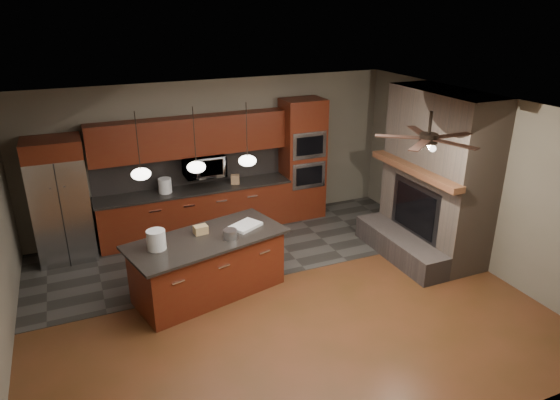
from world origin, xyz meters
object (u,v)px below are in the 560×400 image
paint_can (230,234)px  cardboard_box (201,230)px  counter_bucket (165,186)px  white_bucket (156,240)px  oven_tower (302,159)px  counter_box (235,179)px  microwave (204,165)px  paint_tray (246,226)px  refrigerator (61,201)px  kitchen_island (208,265)px

paint_can → cardboard_box: bearing=137.0°
counter_bucket → white_bucket: bearing=-104.1°
oven_tower → cardboard_box: 3.24m
counter_box → microwave: bearing=-169.4°
paint_tray → counter_box: size_ratio=2.59×
cardboard_box → counter_box: bearing=53.0°
refrigerator → white_bucket: (1.18, -2.11, 0.01)m
paint_can → counter_box: size_ratio=1.17×
microwave → paint_can: size_ratio=3.62×
oven_tower → counter_box: oven_tower is taller
cardboard_box → counter_bucket: counter_bucket is taller
paint_tray → paint_can: bearing=-168.5°
white_bucket → refrigerator: bearing=119.2°
paint_tray → counter_bucket: counter_bucket is taller
refrigerator → paint_can: (2.21, -2.19, -0.06)m
counter_bucket → refrigerator: bearing=-177.3°
microwave → kitchen_island: bearing=-104.7°
white_bucket → paint_can: 1.03m
microwave → cardboard_box: (-0.61, -2.00, -0.32)m
paint_tray → counter_bucket: bearing=83.8°
cardboard_box → counter_box: size_ratio=1.12×
paint_tray → counter_bucket: size_ratio=1.69×
oven_tower → kitchen_island: (-2.54, -2.11, -0.73)m
refrigerator → cardboard_box: refrigerator is taller
paint_can → counter_box: 2.37m
oven_tower → microwave: 1.98m
cardboard_box → microwave: bearing=67.6°
microwave → paint_tray: (0.07, -2.05, -0.36)m
white_bucket → microwave: bearing=60.1°
microwave → paint_tray: size_ratio=1.63×
paint_tray → counter_box: (0.49, 1.95, 0.04)m
kitchen_island → white_bucket: size_ratio=8.88×
white_bucket → paint_can: bearing=-4.7°
oven_tower → counter_box: bearing=-178.3°
counter_bucket → oven_tower: bearing=-0.2°
counter_box → refrigerator: bearing=-158.6°
microwave → counter_box: microwave is taller
oven_tower → white_bucket: bearing=-146.2°
paint_can → oven_tower: bearing=45.4°
microwave → paint_can: microwave is taller
kitchen_island → paint_tray: (0.64, 0.12, 0.48)m
microwave → counter_bucket: size_ratio=2.75×
cardboard_box → kitchen_island: bearing=-81.0°
microwave → oven_tower: bearing=-1.7°
paint_tray → counter_box: 2.01m
white_bucket → counter_bucket: 2.26m
paint_can → counter_bucket: size_ratio=0.76×
kitchen_island → cardboard_box: bearing=90.5°
refrigerator → counter_box: refrigerator is taller
refrigerator → cardboard_box: (1.86, -1.87, -0.06)m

